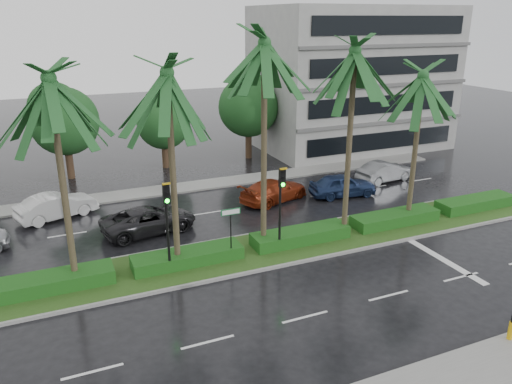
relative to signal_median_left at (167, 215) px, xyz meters
name	(u,v)px	position (x,y,z in m)	size (l,w,h in m)	color
ground	(255,263)	(4.00, -0.30, -3.00)	(120.00, 120.00, 0.00)	black
far_sidewalk	(185,187)	(4.00, 11.70, -2.94)	(40.00, 2.00, 0.12)	slate
median	(247,253)	(4.00, 0.70, -2.92)	(36.00, 4.00, 0.15)	gray
hedge	(247,246)	(4.00, 0.70, -2.55)	(35.20, 1.40, 0.60)	#1A4714
lane_markings	(314,255)	(7.04, -0.73, -2.99)	(34.00, 13.06, 0.01)	silver
palm_row	(218,82)	(2.75, 0.72, 5.43)	(26.30, 4.20, 10.68)	#3D3623
signal_median_left	(167,215)	(0.00, 0.00, 0.00)	(0.34, 0.42, 4.36)	black
signal_median_right	(281,198)	(5.50, 0.00, 0.00)	(0.34, 0.42, 4.36)	black
street_sign	(231,221)	(3.00, 0.18, -0.87)	(0.95, 0.09, 2.60)	black
bg_trees	(166,109)	(4.29, 17.29, 1.51)	(33.07, 5.13, 7.41)	#342717
building	(351,78)	(21.00, 17.70, 3.00)	(16.00, 10.00, 12.00)	gray
car_white	(56,206)	(-4.32, 9.47, -2.26)	(4.51, 1.57, 1.49)	#BEBEBE
car_darkgrey	(149,220)	(0.18, 5.33, -2.29)	(5.10, 2.35, 1.42)	black
car_red	(274,190)	(8.50, 7.01, -2.30)	(4.82, 1.96, 1.40)	maroon
car_blue	(343,185)	(13.00, 6.07, -2.26)	(4.35, 1.75, 1.48)	navy
car_grey	(385,171)	(17.50, 7.54, -2.28)	(4.36, 1.52, 1.44)	#5B5E61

